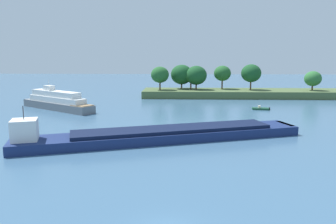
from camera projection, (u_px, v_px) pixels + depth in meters
name	position (u px, v px, depth m)	size (l,w,h in m)	color
treeline_island	(240.00, 86.00, 99.19)	(67.24, 12.49, 9.78)	#4C6038
cargo_barge	(159.00, 134.00, 48.03)	(41.85, 18.57, 5.97)	navy
white_riverboat	(57.00, 101.00, 75.80)	(20.64, 15.77, 6.82)	slate
small_motorboat	(261.00, 109.00, 75.76)	(4.10, 2.18, 0.92)	#19472D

